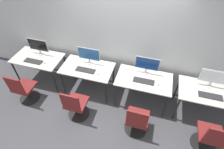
{
  "coord_description": "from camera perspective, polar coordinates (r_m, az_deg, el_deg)",
  "views": [
    {
      "loc": [
        0.74,
        -2.41,
        3.46
      ],
      "look_at": [
        0.0,
        0.14,
        0.9
      ],
      "focal_mm": 28.0,
      "sensor_mm": 36.0,
      "label": 1
    }
  ],
  "objects": [
    {
      "name": "mouse_left",
      "position": [
        3.92,
        -4.61,
        0.42
      ],
      "size": [
        0.06,
        0.09,
        0.03
      ],
      "color": "silver",
      "rests_on": "desk_left"
    },
    {
      "name": "keyboard_right",
      "position": [
        3.81,
        10.28,
        -2.1
      ],
      "size": [
        0.45,
        0.15,
        0.02
      ],
      "color": "#262628",
      "rests_on": "desk_right"
    },
    {
      "name": "mouse_right",
      "position": [
        3.81,
        14.69,
        -2.88
      ],
      "size": [
        0.06,
        0.09,
        0.03
      ],
      "color": "silver",
      "rests_on": "desk_right"
    },
    {
      "name": "office_chair_left",
      "position": [
        3.9,
        -11.74,
        -10.07
      ],
      "size": [
        0.48,
        0.48,
        0.89
      ],
      "color": "black",
      "rests_on": "ground_plane"
    },
    {
      "name": "keyboard_left",
      "position": [
        4.04,
        -8.69,
        1.44
      ],
      "size": [
        0.45,
        0.15,
        0.02
      ],
      "color": "#262628",
      "rests_on": "desk_left"
    },
    {
      "name": "wall_back",
      "position": [
        3.91,
        2.89,
        12.05
      ],
      "size": [
        12.0,
        0.05,
        2.8
      ],
      "color": "#B7BCC1",
      "rests_on": "ground_plane"
    },
    {
      "name": "desk_right",
      "position": [
        3.93,
        10.28,
        -2.25
      ],
      "size": [
        1.21,
        0.71,
        0.75
      ],
      "color": "#BCB7AD",
      "rests_on": "ground_plane"
    },
    {
      "name": "mouse_far_left",
      "position": [
        4.5,
        -21.33,
        3.7
      ],
      "size": [
        0.06,
        0.09,
        0.03
      ],
      "color": "silver",
      "rests_on": "desk_far_left"
    },
    {
      "name": "desk_far_right",
      "position": [
        4.12,
        28.9,
        -5.75
      ],
      "size": [
        1.21,
        0.71,
        0.75
      ],
      "color": "#BCB7AD",
      "rests_on": "ground_plane"
    },
    {
      "name": "monitor_far_left",
      "position": [
        4.71,
        -23.0,
        8.61
      ],
      "size": [
        0.52,
        0.14,
        0.42
      ],
      "color": "#B2B2B7",
      "rests_on": "desk_far_left"
    },
    {
      "name": "monitor_far_right",
      "position": [
        4.04,
        30.22,
        -0.86
      ],
      "size": [
        0.52,
        0.14,
        0.42
      ],
      "color": "#B2B2B7",
      "rests_on": "desk_far_right"
    },
    {
      "name": "office_chair_right",
      "position": [
        3.65,
        8.06,
        -14.96
      ],
      "size": [
        0.48,
        0.48,
        0.89
      ],
      "color": "black",
      "rests_on": "ground_plane"
    },
    {
      "name": "desk_left",
      "position": [
        4.17,
        -8.02,
        1.45
      ],
      "size": [
        1.21,
        0.71,
        0.75
      ],
      "color": "#BCB7AD",
      "rests_on": "ground_plane"
    },
    {
      "name": "office_chair_far_left",
      "position": [
        4.6,
        -26.82,
        -4.55
      ],
      "size": [
        0.48,
        0.48,
        0.89
      ],
      "color": "black",
      "rests_on": "ground_plane"
    },
    {
      "name": "monitor_right",
      "position": [
        3.86,
        11.35,
        3.24
      ],
      "size": [
        0.52,
        0.14,
        0.42
      ],
      "color": "#B2B2B7",
      "rests_on": "desk_right"
    },
    {
      "name": "ground_plane",
      "position": [
        4.28,
        -0.54,
        -10.02
      ],
      "size": [
        20.0,
        20.0,
        0.0
      ],
      "primitive_type": "plane",
      "color": "#3D3D42"
    },
    {
      "name": "monitor_left",
      "position": [
        4.09,
        -7.55,
        6.38
      ],
      "size": [
        0.52,
        0.14,
        0.42
      ],
      "color": "#B2B2B7",
      "rests_on": "desk_left"
    },
    {
      "name": "desk_far_left",
      "position": [
        4.79,
        -22.96,
        4.36
      ],
      "size": [
        1.21,
        0.71,
        0.75
      ],
      "color": "#BCB7AD",
      "rests_on": "ground_plane"
    },
    {
      "name": "office_chair_far_right",
      "position": [
        3.9,
        29.22,
        -17.63
      ],
      "size": [
        0.48,
        0.48,
        0.89
      ],
      "color": "black",
      "rests_on": "ground_plane"
    },
    {
      "name": "keyboard_far_left",
      "position": [
        4.65,
        -24.33,
        3.96
      ],
      "size": [
        0.45,
        0.15,
        0.02
      ],
      "color": "#262628",
      "rests_on": "desk_far_left"
    },
    {
      "name": "keyboard_far_right",
      "position": [
        3.98,
        29.49,
        -6.14
      ],
      "size": [
        0.45,
        0.15,
        0.02
      ],
      "color": "#262628",
      "rests_on": "desk_far_right"
    }
  ]
}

